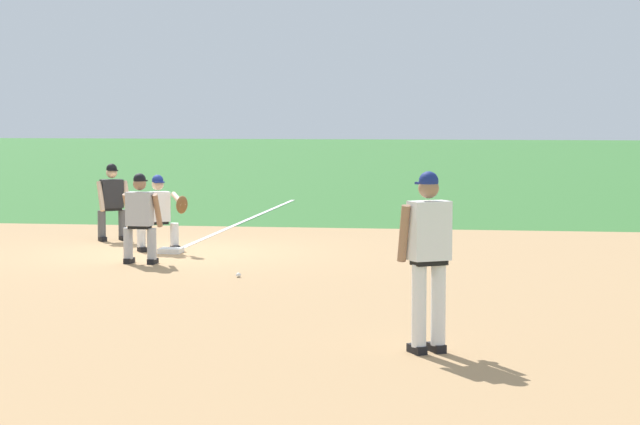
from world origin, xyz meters
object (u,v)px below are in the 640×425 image
object	(u,v)px
first_baseman	(160,210)
umpire	(112,199)
first_base_bag	(171,251)
pitcher	(429,250)
baserunner	(140,215)
baseball	(238,275)

from	to	relation	value
first_baseman	umpire	bearing A→B (deg)	41.24
first_base_bag	first_baseman	distance (m)	0.78
pitcher	umpire	bearing A→B (deg)	33.29
umpire	baserunner	bearing A→B (deg)	-155.22
pitcher	first_baseman	distance (m)	9.89
baseball	first_baseman	distance (m)	3.82
pitcher	first_baseman	world-z (taller)	pitcher
first_baseman	umpire	size ratio (longest dim) A/B	0.92
baserunner	umpire	distance (m)	3.67
first_base_bag	baseball	xyz separation A→B (m)	(-2.88, -1.81, -0.01)
first_base_bag	baserunner	bearing A→B (deg)	176.58
first_base_bag	umpire	bearing A→B (deg)	41.78
baserunner	baseball	bearing A→B (deg)	-125.77
pitcher	umpire	distance (m)	11.94
first_base_bag	first_baseman	xyz separation A→B (m)	(0.26, 0.26, 0.69)
first_base_bag	baseball	bearing A→B (deg)	-147.82
baseball	umpire	distance (m)	5.87
first_base_bag	umpire	size ratio (longest dim) A/B	0.26
pitcher	umpire	xyz separation A→B (m)	(9.98, 6.55, -0.27)
first_base_bag	pitcher	xyz separation A→B (m)	(-8.16, -4.93, 1.01)
first_baseman	pitcher	bearing A→B (deg)	-148.37
first_base_bag	umpire	world-z (taller)	umpire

